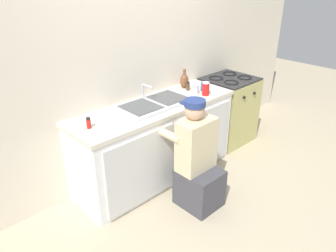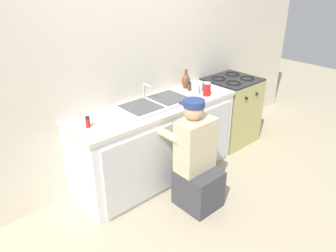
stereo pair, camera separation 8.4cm
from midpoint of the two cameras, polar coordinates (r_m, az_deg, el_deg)
ground_plane at (r=3.68m, az=0.43°, el=-10.38°), size 12.00×12.00×0.00m
back_wall at (r=3.58m, az=-6.87°, el=10.73°), size 6.00×0.10×2.50m
counter_cabinet at (r=3.64m, az=-2.74°, el=-3.10°), size 1.88×0.62×0.83m
countertop at (r=3.45m, az=-2.99°, el=3.34°), size 1.92×0.62×0.04m
sink_double_basin at (r=3.44m, az=-3.03°, el=3.98°), size 0.80×0.44×0.19m
stove_range at (r=4.50m, az=9.82°, el=2.87°), size 0.64×0.62×0.90m
plumber_person at (r=3.21m, az=4.36°, el=-6.55°), size 0.42×0.61×1.10m
coffee_mug at (r=3.86m, az=5.70°, el=6.85°), size 0.13×0.08×0.09m
soda_cup_red at (r=3.71m, az=5.94°, el=6.46°), size 0.08×0.08×0.15m
vase_decorative at (r=3.92m, az=2.23°, el=7.89°), size 0.10×0.10×0.23m
spice_bottle_pepper at (r=3.85m, az=2.86°, el=6.94°), size 0.04×0.04×0.10m
water_glass at (r=3.76m, az=4.26°, el=6.38°), size 0.06×0.06×0.10m
spice_bottle_red at (r=3.01m, az=-14.44°, el=0.50°), size 0.04×0.04×0.10m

